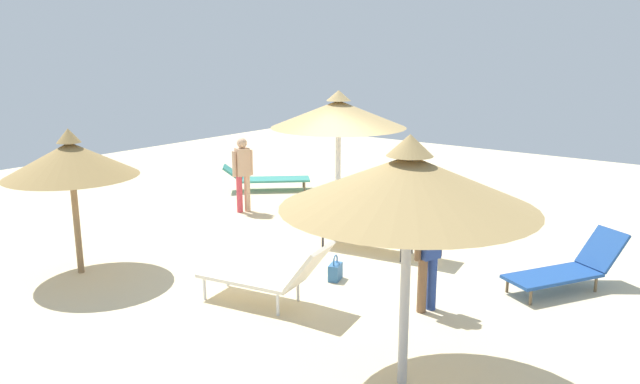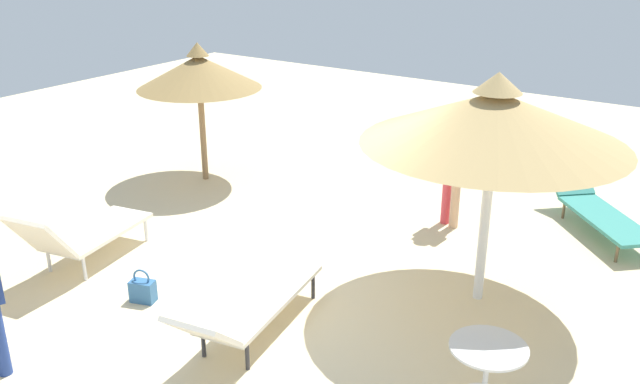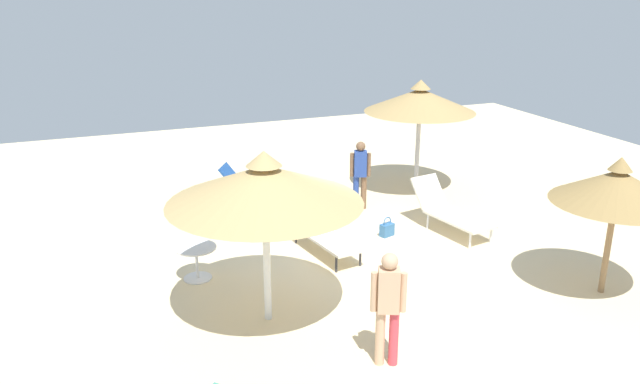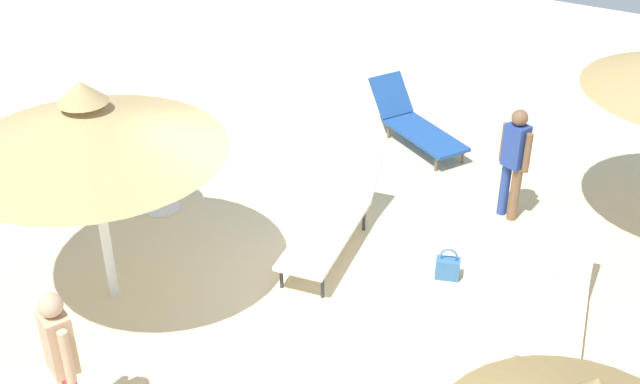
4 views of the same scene
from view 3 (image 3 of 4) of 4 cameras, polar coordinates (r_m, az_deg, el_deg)
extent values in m
cube|color=beige|center=(11.62, 2.11, -6.81)|extent=(24.00, 24.00, 0.10)
cylinder|color=white|center=(9.43, -4.84, -5.23)|extent=(0.11, 0.11, 2.29)
cone|color=tan|center=(9.06, -5.02, 0.69)|extent=(2.87, 2.87, 0.57)
cone|color=tan|center=(8.95, -5.09, 3.03)|extent=(0.52, 0.52, 0.22)
cylinder|color=olive|center=(11.26, 24.63, -3.61)|extent=(0.10, 0.10, 2.01)
cone|color=#997A47|center=(10.99, 25.22, 0.47)|extent=(2.04, 2.04, 0.54)
cone|color=#997A47|center=(10.89, 25.49, 2.31)|extent=(0.37, 0.37, 0.22)
cylinder|color=#B2B2B7|center=(15.40, 8.80, 4.30)|extent=(0.10, 0.10, 2.33)
cone|color=tan|center=(15.17, 9.00, 8.17)|extent=(2.62, 2.62, 0.55)
cone|color=tan|center=(15.11, 9.07, 9.56)|extent=(0.47, 0.47, 0.22)
cube|color=silver|center=(11.89, 0.61, -4.07)|extent=(0.89, 1.86, 0.05)
cylinder|color=#2D2D33|center=(11.52, 3.65, -5.92)|extent=(0.04, 0.04, 0.32)
cylinder|color=#2D2D33|center=(11.26, 1.48, -6.49)|extent=(0.04, 0.04, 0.32)
cylinder|color=#2D2D33|center=(12.68, -0.16, -3.48)|extent=(0.04, 0.04, 0.32)
cylinder|color=#2D2D33|center=(12.45, -2.19, -3.94)|extent=(0.04, 0.04, 0.32)
cube|color=silver|center=(12.71, -1.99, -1.47)|extent=(0.68, 0.56, 0.43)
cube|color=#1E478C|center=(14.73, -4.37, 0.08)|extent=(1.55, 1.23, 0.05)
cylinder|color=brown|center=(14.88, -1.86, -0.23)|extent=(0.04, 0.04, 0.23)
cylinder|color=brown|center=(14.43, -2.20, -0.87)|extent=(0.04, 0.04, 0.23)
cylinder|color=brown|center=(15.14, -6.42, -0.02)|extent=(0.04, 0.04, 0.23)
cylinder|color=brown|center=(14.69, -6.89, -0.63)|extent=(0.04, 0.04, 0.23)
cube|color=#1E478C|center=(14.86, -7.96, 1.32)|extent=(0.70, 0.74, 0.57)
cube|color=silver|center=(13.04, 12.43, -2.38)|extent=(0.93, 1.55, 0.05)
cylinder|color=silver|center=(12.91, 15.15, -3.73)|extent=(0.04, 0.04, 0.33)
cylinder|color=silver|center=(12.53, 13.36, -4.29)|extent=(0.04, 0.04, 0.33)
cylinder|color=silver|center=(13.70, 11.46, -2.11)|extent=(0.04, 0.04, 0.33)
cylinder|color=silver|center=(13.34, 9.68, -2.59)|extent=(0.04, 0.04, 0.33)
cube|color=silver|center=(13.58, 9.77, 0.05)|extent=(0.75, 0.59, 0.60)
cylinder|color=#D83F4C|center=(8.73, 6.65, -12.90)|extent=(0.13, 0.13, 0.81)
cylinder|color=tan|center=(8.72, 5.43, -12.90)|extent=(0.13, 0.13, 0.81)
cube|color=tan|center=(8.37, 6.21, -8.78)|extent=(0.35, 0.32, 0.61)
sphere|color=tan|center=(8.19, 6.31, -6.22)|extent=(0.22, 0.22, 0.22)
cylinder|color=tan|center=(8.40, 7.51, -8.94)|extent=(0.09, 0.09, 0.56)
cylinder|color=tan|center=(8.37, 4.88, -8.93)|extent=(0.09, 0.09, 0.56)
cylinder|color=brown|center=(14.24, 3.95, -0.02)|extent=(0.13, 0.13, 0.77)
cylinder|color=navy|center=(14.23, 3.25, -0.02)|extent=(0.13, 0.13, 0.77)
cube|color=navy|center=(14.03, 3.66, 2.58)|extent=(0.33, 0.30, 0.58)
sphere|color=brown|center=(13.92, 3.69, 4.12)|extent=(0.21, 0.21, 0.21)
cylinder|color=brown|center=(14.05, 4.41, 2.47)|extent=(0.09, 0.09, 0.53)
cylinder|color=brown|center=(14.02, 2.89, 2.47)|extent=(0.09, 0.09, 0.53)
cube|color=#336699|center=(12.86, 6.05, -3.41)|extent=(0.32, 0.24, 0.26)
torus|color=#336699|center=(12.79, 6.08, -2.67)|extent=(0.20, 0.09, 0.21)
cylinder|color=silver|center=(11.06, -11.12, -4.95)|extent=(0.70, 0.70, 0.02)
cylinder|color=silver|center=(11.18, -11.02, -6.34)|extent=(0.05, 0.05, 0.57)
cylinder|color=silver|center=(11.30, -10.94, -7.60)|extent=(0.49, 0.49, 0.02)
camera|label=1|loc=(20.41, 18.25, 13.93)|focal=34.40mm
camera|label=2|loc=(15.07, -21.82, 14.04)|focal=37.91mm
camera|label=4|loc=(8.78, 51.05, 18.00)|focal=45.51mm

